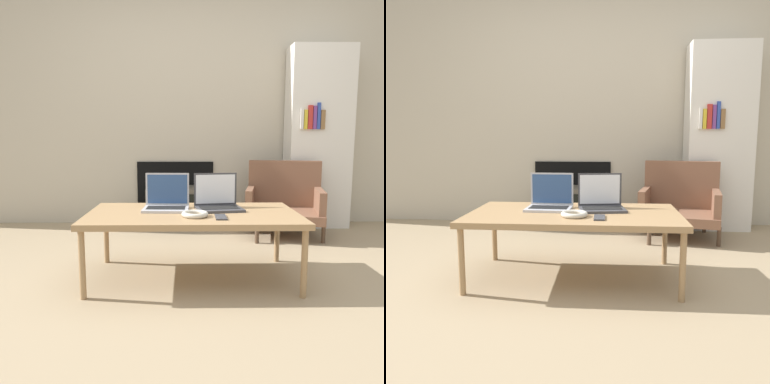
% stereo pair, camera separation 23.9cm
% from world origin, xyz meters
% --- Properties ---
extents(ground_plane, '(14.00, 14.00, 0.00)m').
position_xyz_m(ground_plane, '(0.00, 0.00, 0.00)').
color(ground_plane, '#998466').
extents(wall_back, '(7.00, 0.08, 2.60)m').
position_xyz_m(wall_back, '(-0.00, 2.01, 1.29)').
color(wall_back, '#B7AD99').
rests_on(wall_back, ground_plane).
extents(table, '(1.32, 0.71, 0.43)m').
position_xyz_m(table, '(0.00, 0.34, 0.40)').
color(table, '#9E7A51').
rests_on(table, ground_plane).
extents(laptop_left, '(0.30, 0.24, 0.23)m').
position_xyz_m(laptop_left, '(-0.17, 0.45, 0.48)').
color(laptop_left, '#B2B2B7').
rests_on(laptop_left, table).
extents(laptop_right, '(0.32, 0.27, 0.23)m').
position_xyz_m(laptop_right, '(0.17, 0.45, 0.48)').
color(laptop_right, '#38383D').
rests_on(laptop_right, table).
extents(headphones, '(0.16, 0.16, 0.03)m').
position_xyz_m(headphones, '(0.01, 0.20, 0.45)').
color(headphones, beige).
rests_on(headphones, table).
extents(phone, '(0.06, 0.15, 0.01)m').
position_xyz_m(phone, '(0.16, 0.17, 0.44)').
color(phone, '#333338').
rests_on(phone, table).
extents(tv, '(0.56, 0.38, 0.41)m').
position_xyz_m(tv, '(-0.16, 1.77, 0.20)').
color(tv, '#4C473D').
rests_on(tv, ground_plane).
extents(armchair, '(0.79, 0.71, 0.69)m').
position_xyz_m(armchair, '(0.88, 1.47, 0.33)').
color(armchair, brown).
rests_on(armchair, ground_plane).
extents(bookshelf, '(0.62, 0.32, 1.79)m').
position_xyz_m(bookshelf, '(1.29, 1.81, 0.90)').
color(bookshelf, silver).
rests_on(bookshelf, ground_plane).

